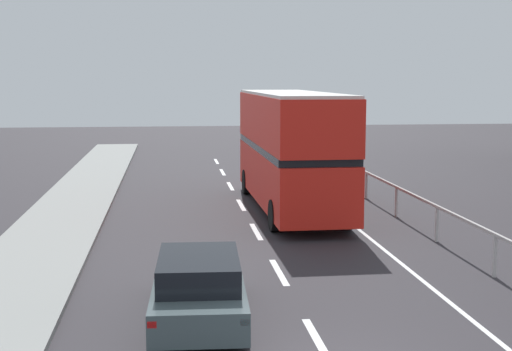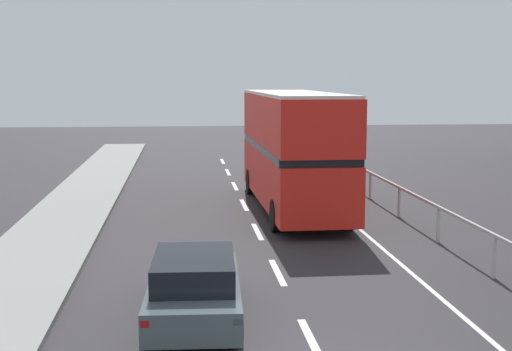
{
  "view_description": "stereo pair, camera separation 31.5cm",
  "coord_description": "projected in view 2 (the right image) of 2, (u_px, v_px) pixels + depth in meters",
  "views": [
    {
      "loc": [
        -2.62,
        -10.98,
        4.76
      ],
      "look_at": [
        -0.29,
        8.53,
        2.09
      ],
      "focal_mm": 51.12,
      "sensor_mm": 36.0,
      "label": 1
    },
    {
      "loc": [
        -2.3,
        -11.01,
        4.76
      ],
      "look_at": [
        -0.29,
        8.53,
        2.09
      ],
      "focal_mm": 51.12,
      "sensor_mm": 36.0,
      "label": 2
    }
  ],
  "objects": [
    {
      "name": "bridge_side_railing",
      "position": [
        439.0,
        213.0,
        20.99
      ],
      "size": [
        0.1,
        42.0,
        1.07
      ],
      "color": "#BBB3B0",
      "rests_on": "ground"
    },
    {
      "name": "lane_paint_markings",
      "position": [
        332.0,
        246.0,
        20.63
      ],
      "size": [
        3.39,
        46.0,
        0.01
      ],
      "color": "silver",
      "rests_on": "ground"
    },
    {
      "name": "double_decker_bus_red",
      "position": [
        294.0,
        147.0,
        25.93
      ],
      "size": [
        2.67,
        10.4,
        4.22
      ],
      "rotation": [
        0.0,
        0.0,
        0.01
      ],
      "color": "red",
      "rests_on": "ground"
    },
    {
      "name": "hatchback_car_near",
      "position": [
        194.0,
        287.0,
        14.38
      ],
      "size": [
        1.96,
        4.46,
        1.31
      ],
      "rotation": [
        0.0,
        0.0,
        -0.04
      ],
      "color": "#415053",
      "rests_on": "ground"
    }
  ]
}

